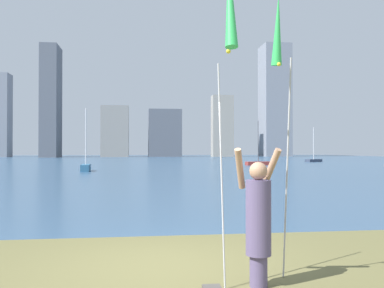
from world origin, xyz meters
TOP-DOWN VIEW (x-y plane):
  - ground at (0.00, 50.95)m, footprint 120.00×138.00m
  - person at (1.24, -1.13)m, footprint 0.68×0.50m
  - kite_flag_left at (0.77, -1.48)m, footprint 0.16×0.96m
  - kite_flag_right at (1.71, -0.60)m, footprint 0.16×0.70m
  - sailboat_1 at (13.20, 39.32)m, footprint 2.96×1.33m
  - sailboat_3 at (24.69, 50.32)m, footprint 2.95×2.20m
  - sailboat_4 at (-4.70, 28.62)m, footprint 0.81×2.76m
  - skyline_tower_1 at (-19.85, 89.28)m, footprint 3.70×6.98m
  - skyline_tower_2 at (-5.81, 91.20)m, footprint 6.33×3.52m
  - skyline_tower_3 at (5.97, 94.31)m, footprint 7.87×6.59m
  - skyline_tower_4 at (19.62, 91.04)m, footprint 5.03×3.18m
  - skyline_tower_5 at (33.76, 94.14)m, footprint 6.70×7.06m

SIDE VIEW (x-z plane):
  - ground at x=0.00m, z-range -0.12..0.00m
  - sailboat_3 at x=24.69m, z-range -2.22..2.75m
  - sailboat_1 at x=13.20m, z-range -2.24..2.80m
  - sailboat_4 at x=-4.70m, z-range -2.26..2.97m
  - person at x=1.24m, z-range -0.02..1.84m
  - kite_flag_right at x=1.71m, z-range 1.42..5.58m
  - kite_flag_left at x=0.77m, z-range 1.43..5.78m
  - skyline_tower_3 at x=5.97m, z-range 0.00..11.36m
  - skyline_tower_2 at x=-5.81m, z-range 0.00..11.90m
  - skyline_tower_4 at x=19.62m, z-range 0.00..14.69m
  - skyline_tower_1 at x=-19.85m, z-range 0.00..24.93m
  - skyline_tower_5 at x=33.76m, z-range 0.00..27.99m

